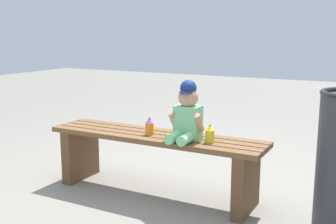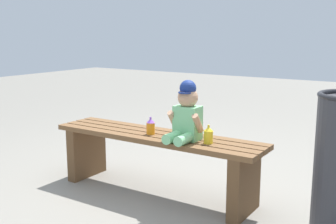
{
  "view_description": "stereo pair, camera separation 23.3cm",
  "coord_description": "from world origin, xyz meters",
  "px_view_note": "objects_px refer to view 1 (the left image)",
  "views": [
    {
      "loc": [
        1.45,
        -2.5,
        1.16
      ],
      "look_at": [
        0.14,
        -0.05,
        0.63
      ],
      "focal_mm": 44.51,
      "sensor_mm": 36.0,
      "label": 1
    },
    {
      "loc": [
        1.65,
        -2.38,
        1.16
      ],
      "look_at": [
        0.14,
        -0.05,
        0.63
      ],
      "focal_mm": 44.51,
      "sensor_mm": 36.0,
      "label": 2
    }
  ],
  "objects_px": {
    "park_bench": "(155,153)",
    "sippy_cup_left": "(149,126)",
    "sippy_cup_right": "(210,134)",
    "child_figure": "(187,114)"
  },
  "relations": [
    {
      "from": "park_bench",
      "to": "sippy_cup_right",
      "type": "relative_size",
      "value": 12.99
    },
    {
      "from": "park_bench",
      "to": "sippy_cup_left",
      "type": "xyz_separation_m",
      "value": [
        -0.02,
        -0.03,
        0.2
      ]
    },
    {
      "from": "park_bench",
      "to": "child_figure",
      "type": "height_order",
      "value": "child_figure"
    },
    {
      "from": "park_bench",
      "to": "sippy_cup_left",
      "type": "distance_m",
      "value": 0.21
    },
    {
      "from": "sippy_cup_right",
      "to": "child_figure",
      "type": "bearing_deg",
      "value": -179.21
    },
    {
      "from": "child_figure",
      "to": "sippy_cup_right",
      "type": "distance_m",
      "value": 0.2
    },
    {
      "from": "park_bench",
      "to": "sippy_cup_right",
      "type": "distance_m",
      "value": 0.48
    },
    {
      "from": "sippy_cup_left",
      "to": "sippy_cup_right",
      "type": "bearing_deg",
      "value": 0.0
    },
    {
      "from": "park_bench",
      "to": "child_figure",
      "type": "xyz_separation_m",
      "value": [
        0.27,
        -0.04,
        0.32
      ]
    },
    {
      "from": "sippy_cup_left",
      "to": "sippy_cup_right",
      "type": "relative_size",
      "value": 1.0
    }
  ]
}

